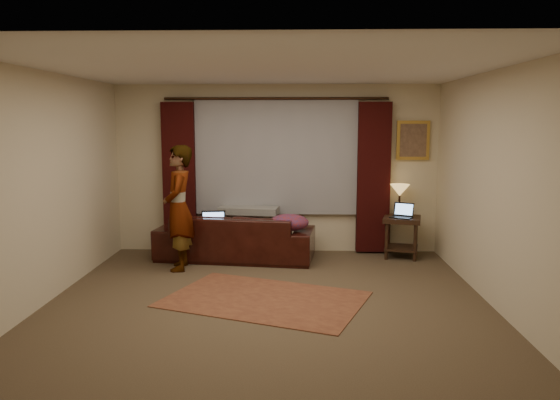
# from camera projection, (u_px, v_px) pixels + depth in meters

# --- Properties ---
(floor) EXTENTS (5.00, 5.00, 0.01)m
(floor) POSITION_uv_depth(u_px,v_px,m) (268.00, 302.00, 6.22)
(floor) COLOR brown
(floor) RESTS_ON ground
(ceiling) EXTENTS (5.00, 5.00, 0.02)m
(ceiling) POSITION_uv_depth(u_px,v_px,m) (267.00, 69.00, 5.85)
(ceiling) COLOR silver
(ceiling) RESTS_ON ground
(wall_back) EXTENTS (5.00, 0.02, 2.60)m
(wall_back) POSITION_uv_depth(u_px,v_px,m) (276.00, 169.00, 8.51)
(wall_back) COLOR beige
(wall_back) RESTS_ON ground
(wall_front) EXTENTS (5.00, 0.02, 2.60)m
(wall_front) POSITION_uv_depth(u_px,v_px,m) (247.00, 236.00, 3.56)
(wall_front) COLOR beige
(wall_front) RESTS_ON ground
(wall_left) EXTENTS (0.02, 5.00, 2.60)m
(wall_left) POSITION_uv_depth(u_px,v_px,m) (45.00, 188.00, 6.11)
(wall_left) COLOR beige
(wall_left) RESTS_ON ground
(wall_right) EXTENTS (0.02, 5.00, 2.60)m
(wall_right) POSITION_uv_depth(u_px,v_px,m) (496.00, 190.00, 5.96)
(wall_right) COLOR beige
(wall_right) RESTS_ON ground
(sheer_curtain) EXTENTS (2.50, 0.05, 1.80)m
(sheer_curtain) POSITION_uv_depth(u_px,v_px,m) (276.00, 156.00, 8.42)
(sheer_curtain) COLOR #95959C
(sheer_curtain) RESTS_ON wall_back
(drape_left) EXTENTS (0.50, 0.14, 2.30)m
(drape_left) POSITION_uv_depth(u_px,v_px,m) (179.00, 177.00, 8.46)
(drape_left) COLOR black
(drape_left) RESTS_ON floor
(drape_right) EXTENTS (0.50, 0.14, 2.30)m
(drape_right) POSITION_uv_depth(u_px,v_px,m) (373.00, 178.00, 8.37)
(drape_right) COLOR black
(drape_right) RESTS_ON floor
(curtain_rod) EXTENTS (0.04, 0.04, 3.40)m
(curtain_rod) POSITION_uv_depth(u_px,v_px,m) (276.00, 98.00, 8.24)
(curtain_rod) COLOR black
(curtain_rod) RESTS_ON wall_back
(picture_frame) EXTENTS (0.50, 0.04, 0.60)m
(picture_frame) POSITION_uv_depth(u_px,v_px,m) (413.00, 140.00, 8.35)
(picture_frame) COLOR gold
(picture_frame) RESTS_ON wall_back
(sofa) EXTENTS (2.41, 1.26, 0.93)m
(sofa) POSITION_uv_depth(u_px,v_px,m) (236.00, 228.00, 8.11)
(sofa) COLOR black
(sofa) RESTS_ON floor
(throw_blanket) EXTENTS (0.94, 0.48, 0.11)m
(throw_blanket) POSITION_uv_depth(u_px,v_px,m) (249.00, 194.00, 8.31)
(throw_blanket) COLOR gray
(throw_blanket) RESTS_ON sofa
(clothing_pile) EXTENTS (0.58, 0.45, 0.24)m
(clothing_pile) POSITION_uv_depth(u_px,v_px,m) (289.00, 223.00, 7.85)
(clothing_pile) COLOR #672A43
(clothing_pile) RESTS_ON sofa
(laptop_sofa) EXTENTS (0.40, 0.43, 0.26)m
(laptop_sofa) POSITION_uv_depth(u_px,v_px,m) (213.00, 221.00, 7.94)
(laptop_sofa) COLOR black
(laptop_sofa) RESTS_ON sofa
(area_rug) EXTENTS (2.57, 2.14, 0.01)m
(area_rug) POSITION_uv_depth(u_px,v_px,m) (265.00, 299.00, 6.29)
(area_rug) COLOR brown
(area_rug) RESTS_ON floor
(end_table) EXTENTS (0.65, 0.65, 0.62)m
(end_table) POSITION_uv_depth(u_px,v_px,m) (401.00, 237.00, 8.22)
(end_table) COLOR black
(end_table) RESTS_ON floor
(tiffany_lamp) EXTENTS (0.34, 0.34, 0.47)m
(tiffany_lamp) POSITION_uv_depth(u_px,v_px,m) (399.00, 200.00, 8.29)
(tiffany_lamp) COLOR olive
(tiffany_lamp) RESTS_ON end_table
(laptop_table) EXTENTS (0.42, 0.43, 0.22)m
(laptop_table) POSITION_uv_depth(u_px,v_px,m) (401.00, 211.00, 8.07)
(laptop_table) COLOR black
(laptop_table) RESTS_ON end_table
(person) EXTENTS (0.57, 0.57, 1.72)m
(person) POSITION_uv_depth(u_px,v_px,m) (179.00, 208.00, 7.48)
(person) COLOR gray
(person) RESTS_ON floor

